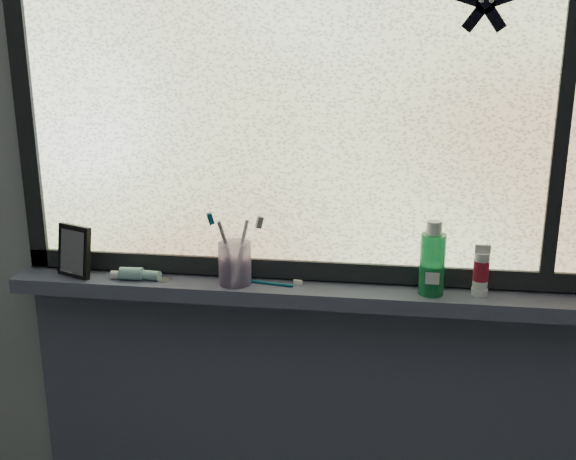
% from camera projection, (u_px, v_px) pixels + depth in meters
% --- Properties ---
extents(wall_back, '(3.00, 0.01, 2.50)m').
position_uv_depth(wall_back, '(313.00, 194.00, 1.69)').
color(wall_back, '#9EA3A8').
rests_on(wall_back, ground).
extents(windowsill, '(1.62, 0.14, 0.04)m').
position_uv_depth(windowsill, '(309.00, 293.00, 1.69)').
color(windowsill, '#4E5168').
rests_on(windowsill, wall_back).
extents(sill_apron, '(1.62, 0.02, 0.98)m').
position_uv_depth(sill_apron, '(310.00, 449.00, 1.88)').
color(sill_apron, '#4E5168').
rests_on(sill_apron, floor).
extents(window_pane, '(1.50, 0.01, 1.00)m').
position_uv_depth(window_pane, '(313.00, 86.00, 1.60)').
color(window_pane, silver).
rests_on(window_pane, wall_back).
extents(frame_bottom, '(1.60, 0.03, 0.05)m').
position_uv_depth(frame_bottom, '(311.00, 269.00, 1.72)').
color(frame_bottom, black).
rests_on(frame_bottom, windowsill).
extents(frame_left, '(0.05, 0.03, 1.10)m').
position_uv_depth(frame_left, '(24.00, 85.00, 1.70)').
color(frame_left, black).
rests_on(frame_left, wall_back).
extents(frame_mullion, '(0.03, 0.03, 1.00)m').
position_uv_depth(frame_mullion, '(566.00, 88.00, 1.51)').
color(frame_mullion, black).
rests_on(frame_mullion, wall_back).
extents(starfish_sticker, '(0.15, 0.02, 0.15)m').
position_uv_depth(starfish_sticker, '(486.00, 4.00, 1.48)').
color(starfish_sticker, black).
rests_on(starfish_sticker, window_pane).
extents(vanity_mirror, '(0.13, 0.10, 0.14)m').
position_uv_depth(vanity_mirror, '(74.00, 251.00, 1.74)').
color(vanity_mirror, black).
rests_on(vanity_mirror, windowsill).
extents(toothpaste_tube, '(0.19, 0.04, 0.03)m').
position_uv_depth(toothpaste_tube, '(139.00, 274.00, 1.72)').
color(toothpaste_tube, silver).
rests_on(toothpaste_tube, windowsill).
extents(toothbrush_cup, '(0.11, 0.11, 0.11)m').
position_uv_depth(toothbrush_cup, '(235.00, 263.00, 1.68)').
color(toothbrush_cup, '#C9AFE8').
rests_on(toothbrush_cup, windowsill).
extents(toothbrush_lying, '(0.18, 0.05, 0.01)m').
position_uv_depth(toothbrush_lying, '(267.00, 282.00, 1.69)').
color(toothbrush_lying, '#0B536A').
rests_on(toothbrush_lying, windowsill).
extents(mouthwash_bottle, '(0.06, 0.06, 0.16)m').
position_uv_depth(mouthwash_bottle, '(433.00, 258.00, 1.60)').
color(mouthwash_bottle, green).
rests_on(mouthwash_bottle, windowsill).
extents(cream_tube, '(0.04, 0.04, 0.09)m').
position_uv_depth(cream_tube, '(481.00, 268.00, 1.60)').
color(cream_tube, silver).
rests_on(cream_tube, windowsill).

